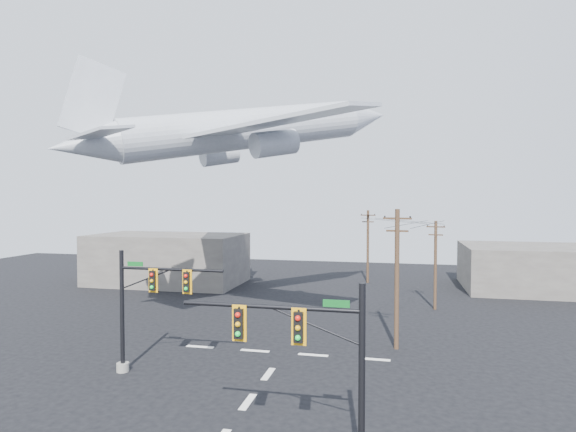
% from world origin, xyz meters
% --- Properties ---
extents(lane_markings, '(14.00, 21.20, 0.01)m').
position_xyz_m(lane_markings, '(0.00, 5.33, 0.01)').
color(lane_markings, white).
rests_on(lane_markings, ground).
extents(signal_mast_near, '(7.31, 0.80, 7.26)m').
position_xyz_m(signal_mast_near, '(4.59, -1.61, 3.92)').
color(signal_mast_near, gray).
rests_on(signal_mast_near, ground).
extents(signal_mast_far, '(6.74, 0.80, 7.28)m').
position_xyz_m(signal_mast_far, '(-7.23, 6.45, 3.89)').
color(signal_mast_far, gray).
rests_on(signal_mast_far, ground).
extents(utility_pole_a, '(1.92, 0.43, 9.64)m').
position_xyz_m(utility_pole_a, '(7.37, 14.55, 5.04)').
color(utility_pole_a, '#4B3120').
rests_on(utility_pole_a, ground).
extents(utility_pole_b, '(1.66, 0.47, 8.29)m').
position_xyz_m(utility_pole_b, '(10.90, 27.52, 4.34)').
color(utility_pole_b, '#4B3120').
rests_on(utility_pole_b, ground).
extents(utility_pole_c, '(1.83, 0.42, 8.96)m').
position_xyz_m(utility_pole_c, '(3.92, 40.64, 4.69)').
color(utility_pole_c, '#4B3120').
rests_on(utility_pole_c, ground).
extents(power_lines, '(8.57, 26.10, 0.35)m').
position_xyz_m(power_lines, '(8.22, 27.89, 8.14)').
color(power_lines, black).
extents(airliner, '(25.39, 24.60, 8.03)m').
position_xyz_m(airliner, '(-4.84, 19.05, 16.01)').
color(airliner, silver).
extents(building_left, '(18.00, 10.00, 6.00)m').
position_xyz_m(building_left, '(-20.00, 35.00, 3.00)').
color(building_left, '#69635C').
rests_on(building_left, ground).
extents(building_right, '(14.00, 12.00, 5.00)m').
position_xyz_m(building_right, '(22.00, 40.00, 2.50)').
color(building_right, '#69635C').
rests_on(building_right, ground).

